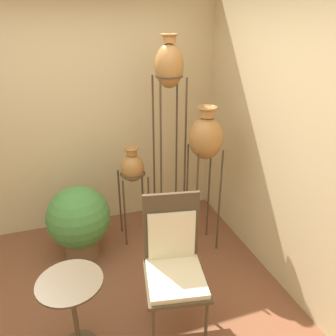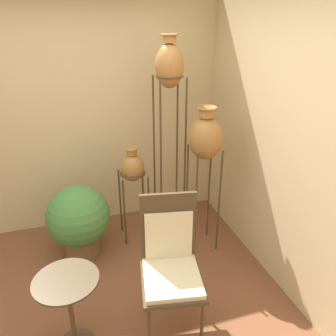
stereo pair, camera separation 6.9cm
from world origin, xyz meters
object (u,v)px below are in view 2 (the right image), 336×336
(vase_stand_tall, at_px, (169,73))
(chair, at_px, (170,259))
(side_table, at_px, (69,299))
(potted_plant, at_px, (79,219))
(vase_stand_medium, at_px, (206,139))
(vase_stand_short, at_px, (133,169))

(vase_stand_tall, relative_size, chair, 1.94)
(side_table, relative_size, potted_plant, 0.83)
(vase_stand_medium, distance_m, vase_stand_short, 0.86)
(vase_stand_tall, height_order, vase_stand_medium, vase_stand_tall)
(vase_stand_tall, relative_size, side_table, 3.35)
(vase_stand_tall, xyz_separation_m, side_table, (-1.14, -1.22, -1.36))
(vase_stand_tall, distance_m, vase_stand_short, 1.06)
(vase_stand_medium, height_order, potted_plant, vase_stand_medium)
(vase_stand_tall, bearing_deg, vase_stand_medium, -51.89)
(vase_stand_tall, xyz_separation_m, vase_stand_short, (-0.40, 0.05, -0.99))
(vase_stand_tall, height_order, side_table, vase_stand_tall)
(vase_stand_tall, relative_size, vase_stand_short, 2.00)
(chair, bearing_deg, potted_plant, 130.16)
(vase_stand_medium, distance_m, potted_plant, 1.53)
(chair, bearing_deg, vase_stand_tall, 83.09)
(vase_stand_short, height_order, potted_plant, vase_stand_short)
(vase_stand_medium, relative_size, potted_plant, 1.99)
(vase_stand_medium, xyz_separation_m, vase_stand_short, (-0.66, 0.39, -0.40))
(side_table, bearing_deg, potted_plant, 83.36)
(vase_stand_short, distance_m, potted_plant, 0.76)
(vase_stand_medium, bearing_deg, side_table, -147.92)
(vase_stand_short, relative_size, potted_plant, 1.40)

